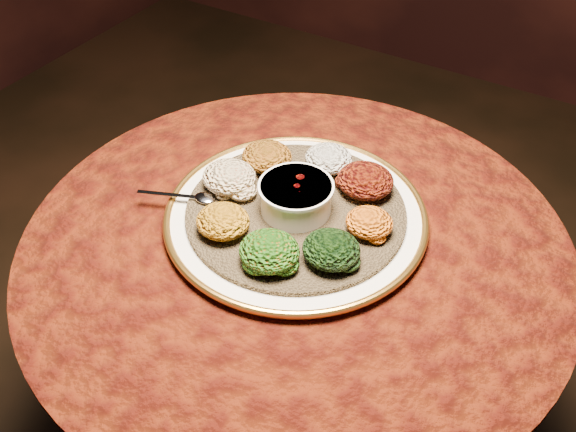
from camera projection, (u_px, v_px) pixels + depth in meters
The scene contains 13 objects.
table at pixel (295, 305), 1.24m from camera, with size 0.96×0.96×0.73m.
platter at pixel (296, 216), 1.14m from camera, with size 0.48×0.48×0.02m.
injera at pixel (296, 211), 1.13m from camera, with size 0.39×0.39×0.01m, color brown.
stew_bowl at pixel (296, 196), 1.11m from camera, with size 0.13×0.13×0.05m.
spoon at pixel (199, 197), 1.15m from camera, with size 0.14×0.07×0.01m.
portion_ayib at pixel (329, 159), 1.21m from camera, with size 0.09×0.09×0.04m, color beige.
portion_kitfo at pixel (365, 181), 1.15m from camera, with size 0.10×0.10×0.05m, color black.
portion_tikil at pixel (369, 222), 1.08m from camera, with size 0.08×0.08×0.04m, color #A2560D.
portion_gomen at pixel (331, 249), 1.03m from camera, with size 0.10×0.09×0.05m, color black.
portion_mixveg at pixel (269, 251), 1.02m from camera, with size 0.10×0.09×0.05m, color #A5420A.
portion_kik at pixel (223, 221), 1.08m from camera, with size 0.09×0.09×0.04m, color #BB7310.
portion_timatim at pixel (229, 177), 1.16m from camera, with size 0.10×0.09×0.05m, color maroon.
portion_shiro at pixel (267, 157), 1.21m from camera, with size 0.10×0.09×0.05m, color brown.
Camera 1 is at (0.40, -0.70, 1.51)m, focal length 40.00 mm.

